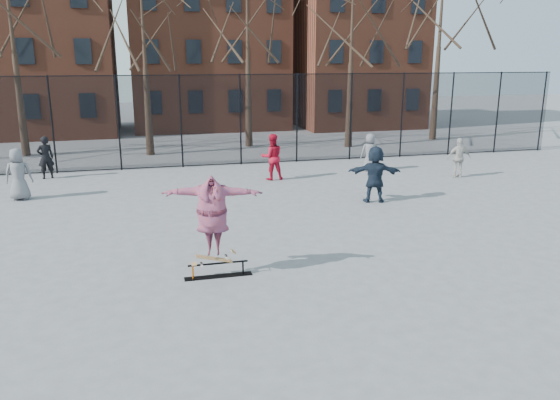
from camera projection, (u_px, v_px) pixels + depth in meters
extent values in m
plane|color=slate|center=(291.00, 275.00, 12.14)|extent=(100.00, 100.00, 0.00)
cube|color=black|center=(218.00, 276.00, 12.07)|extent=(1.50, 0.23, 0.01)
cylinder|color=#DD620D|center=(193.00, 272.00, 11.90)|extent=(0.04, 0.04, 0.31)
cylinder|color=black|center=(243.00, 268.00, 12.16)|extent=(0.04, 0.04, 0.31)
cylinder|color=black|center=(218.00, 263.00, 11.99)|extent=(1.32, 0.04, 0.04)
imported|color=#3F398F|center=(213.00, 220.00, 11.71)|extent=(2.24, 1.04, 1.76)
imported|color=slate|center=(18.00, 174.00, 18.33)|extent=(0.88, 0.58, 1.77)
imported|color=black|center=(46.00, 157.00, 21.57)|extent=(0.72, 0.58, 1.69)
imported|color=#B40F27|center=(272.00, 157.00, 21.37)|extent=(0.89, 0.70, 1.81)
imported|color=#B9B3AC|center=(459.00, 158.00, 21.81)|extent=(0.99, 0.58, 1.58)
imported|color=#1A2534|center=(375.00, 174.00, 18.05)|extent=(1.84, 1.01, 1.89)
imported|color=slate|center=(370.00, 152.00, 23.01)|extent=(0.86, 0.63, 1.60)
cylinder|color=black|center=(52.00, 125.00, 22.27)|extent=(0.07, 0.07, 4.00)
cylinder|color=black|center=(118.00, 123.00, 22.88)|extent=(0.07, 0.07, 4.00)
cylinder|color=black|center=(181.00, 122.00, 23.49)|extent=(0.07, 0.07, 4.00)
cylinder|color=black|center=(240.00, 120.00, 24.11)|extent=(0.07, 0.07, 4.00)
cylinder|color=black|center=(297.00, 118.00, 24.72)|extent=(0.07, 0.07, 4.00)
cylinder|color=black|center=(351.00, 117.00, 25.33)|extent=(0.07, 0.07, 4.00)
cylinder|color=black|center=(402.00, 115.00, 25.95)|extent=(0.07, 0.07, 4.00)
cylinder|color=black|center=(451.00, 114.00, 26.56)|extent=(0.07, 0.07, 4.00)
cylinder|color=black|center=(498.00, 113.00, 27.17)|extent=(0.07, 0.07, 4.00)
cylinder|color=black|center=(542.00, 112.00, 27.78)|extent=(0.07, 0.07, 4.00)
cube|color=black|center=(213.00, 121.00, 23.82)|extent=(34.00, 0.01, 4.00)
cylinder|color=black|center=(212.00, 75.00, 23.33)|extent=(34.00, 0.04, 0.04)
cone|color=black|center=(24.00, 108.00, 26.24)|extent=(0.40, 0.40, 4.62)
cone|color=black|center=(142.00, 108.00, 26.32)|extent=(0.40, 0.40, 4.62)
cone|color=black|center=(249.00, 103.00, 28.84)|extent=(0.40, 0.40, 4.62)
cone|color=black|center=(355.00, 103.00, 28.91)|extent=(0.40, 0.40, 4.62)
cone|color=black|center=(436.00, 100.00, 31.43)|extent=(0.40, 0.40, 4.62)
cube|color=brown|center=(35.00, 35.00, 32.88)|extent=(9.00, 7.00, 12.00)
cube|color=brown|center=(208.00, 28.00, 35.22)|extent=(10.00, 7.00, 13.00)
cube|color=brown|center=(353.00, 45.00, 37.84)|extent=(8.00, 7.00, 11.00)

